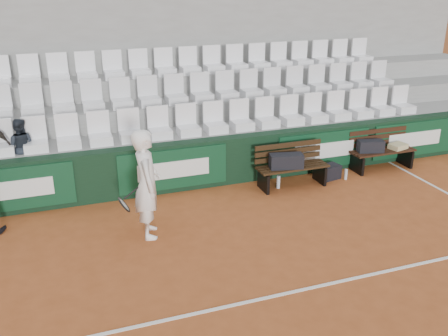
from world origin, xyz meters
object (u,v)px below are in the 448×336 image
sports_bag_ground (328,172)px  water_bottle_far (346,174)px  tennis_player (147,184)px  bench_left (292,176)px  water_bottle_near (278,182)px  sports_bag_left (286,161)px  spectator_c (17,124)px  sports_bag_right (370,146)px  bench_right (382,159)px

sports_bag_ground → water_bottle_far: 0.38m
tennis_player → bench_left: bearing=18.0°
bench_left → water_bottle_near: (-0.31, 0.00, -0.09)m
sports_bag_left → sports_bag_ground: (1.10, 0.14, -0.44)m
bench_left → spectator_c: bearing=167.5°
bench_left → sports_bag_left: 0.41m
water_bottle_near → spectator_c: size_ratio=0.25×
sports_bag_ground → spectator_c: 6.34m
sports_bag_ground → sports_bag_right: bearing=6.5°
bench_right → water_bottle_near: bearing=-175.5°
water_bottle_near → spectator_c: (-4.86, 1.14, 1.41)m
bench_right → sports_bag_ground: 1.44m
water_bottle_near → sports_bag_right: bearing=5.4°
sports_bag_right → tennis_player: bearing=-166.4°
water_bottle_far → spectator_c: 6.70m
water_bottle_near → tennis_player: (-2.90, -1.05, 0.79)m
water_bottle_near → tennis_player: bearing=-160.1°
bench_right → water_bottle_near: size_ratio=5.48×
tennis_player → spectator_c: size_ratio=1.71×
bench_left → bench_right: 2.37m
sports_bag_left → sports_bag_right: (2.20, 0.26, -0.01)m
tennis_player → spectator_c: bearing=131.9°
bench_left → water_bottle_near: bearing=179.2°
sports_bag_ground → water_bottle_far: sports_bag_ground is taller
bench_right → tennis_player: 5.76m
sports_bag_left → water_bottle_near: sports_bag_left is taller
sports_bag_left → spectator_c: size_ratio=0.62×
bench_left → sports_bag_right: 2.07m
bench_right → spectator_c: spectator_c is taller
bench_right → sports_bag_right: 0.49m
bench_left → water_bottle_near: 0.32m
sports_bag_ground → bench_left: bearing=-173.8°
sports_bag_ground → water_bottle_near: size_ratio=1.83×
spectator_c → tennis_player: bearing=145.9°
bench_left → sports_bag_right: (2.02, 0.22, 0.36)m
sports_bag_right → tennis_player: tennis_player is taller
water_bottle_near → water_bottle_far: (1.57, -0.06, -0.02)m
water_bottle_far → tennis_player: tennis_player is taller
sports_bag_ground → spectator_c: bearing=170.3°
bench_right → tennis_player: tennis_player is taller
bench_left → tennis_player: (-3.21, -1.04, 0.70)m
sports_bag_left → spectator_c: spectator_c is taller
sports_bag_right → spectator_c: spectator_c is taller
bench_left → water_bottle_far: size_ratio=6.50×
tennis_player → spectator_c: spectator_c is taller
water_bottle_far → tennis_player: (-4.47, -0.98, 0.81)m
sports_bag_left → tennis_player: tennis_player is taller
water_bottle_far → spectator_c: size_ratio=0.21×
bench_right → water_bottle_far: (-1.10, -0.28, -0.11)m
water_bottle_far → sports_bag_left: bearing=179.2°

